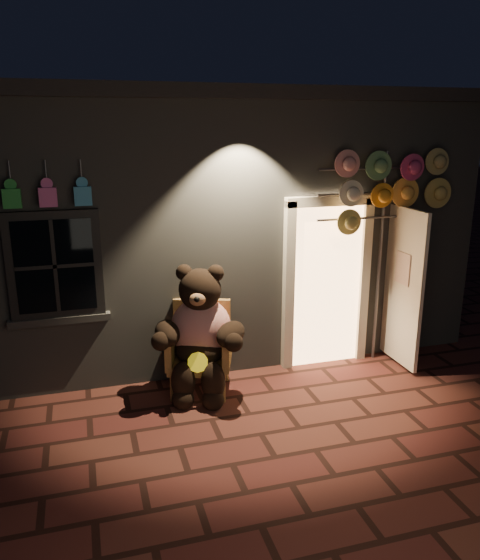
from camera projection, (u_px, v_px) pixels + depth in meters
name	position (u px, v px, depth m)	size (l,w,h in m)	color
ground	(261.00, 434.00, 5.54)	(60.00, 60.00, 0.00)	#51261F
shop_building	(184.00, 208.00, 8.74)	(7.30, 5.95, 3.51)	slate
wicker_armchair	(201.00, 347.00, 6.39)	(0.87, 0.83, 1.04)	#A67240
teddy_bear	(200.00, 333.00, 6.21)	(1.07, 1.00, 1.56)	#B01812
hat_rack	(388.00, 187.00, 6.64)	(1.73, 0.22, 2.74)	#59595E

